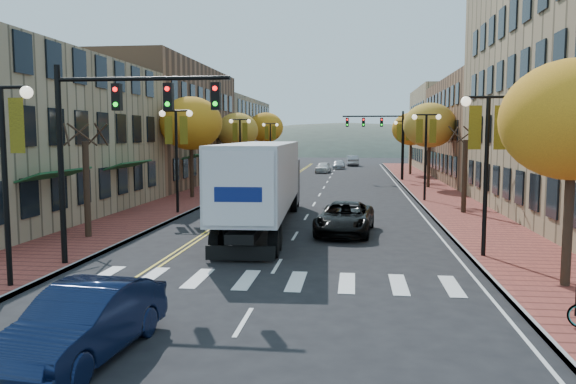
% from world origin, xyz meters
% --- Properties ---
extents(ground, '(200.00, 200.00, 0.00)m').
position_xyz_m(ground, '(0.00, 0.00, 0.00)').
color(ground, black).
rests_on(ground, ground).
extents(sidewalk_left, '(4.00, 85.00, 0.15)m').
position_xyz_m(sidewalk_left, '(-9.00, 32.50, 0.07)').
color(sidewalk_left, brown).
rests_on(sidewalk_left, ground).
extents(sidewalk_right, '(4.00, 85.00, 0.15)m').
position_xyz_m(sidewalk_right, '(9.00, 32.50, 0.07)').
color(sidewalk_right, brown).
rests_on(sidewalk_right, ground).
extents(building_left_mid, '(12.00, 24.00, 11.00)m').
position_xyz_m(building_left_mid, '(-17.00, 36.00, 5.50)').
color(building_left_mid, brown).
rests_on(building_left_mid, ground).
extents(building_left_far, '(12.00, 26.00, 9.50)m').
position_xyz_m(building_left_far, '(-17.00, 61.00, 4.75)').
color(building_left_far, '#9E8966').
rests_on(building_left_far, ground).
extents(building_right_mid, '(15.00, 24.00, 10.00)m').
position_xyz_m(building_right_mid, '(18.50, 42.00, 5.00)').
color(building_right_mid, brown).
rests_on(building_right_mid, ground).
extents(building_right_far, '(15.00, 20.00, 11.00)m').
position_xyz_m(building_right_far, '(18.50, 64.00, 5.50)').
color(building_right_far, '#9E8966').
rests_on(building_right_far, ground).
extents(tree_left_a, '(0.28, 0.28, 4.20)m').
position_xyz_m(tree_left_a, '(-9.00, 8.00, 2.25)').
color(tree_left_a, '#382619').
rests_on(tree_left_a, sidewalk_left).
extents(tree_left_b, '(4.48, 4.48, 7.21)m').
position_xyz_m(tree_left_b, '(-9.00, 24.00, 5.45)').
color(tree_left_b, '#382619').
rests_on(tree_left_b, sidewalk_left).
extents(tree_left_c, '(4.16, 4.16, 6.69)m').
position_xyz_m(tree_left_c, '(-9.00, 40.00, 5.05)').
color(tree_left_c, '#382619').
rests_on(tree_left_c, sidewalk_left).
extents(tree_left_d, '(4.61, 4.61, 7.42)m').
position_xyz_m(tree_left_d, '(-9.00, 58.00, 5.60)').
color(tree_left_d, '#382619').
rests_on(tree_left_d, sidewalk_left).
extents(tree_right_a, '(4.16, 4.16, 6.69)m').
position_xyz_m(tree_right_a, '(9.00, 2.00, 5.05)').
color(tree_right_a, '#382619').
rests_on(tree_right_a, sidewalk_right).
extents(tree_right_b, '(0.28, 0.28, 4.20)m').
position_xyz_m(tree_right_b, '(9.00, 18.00, 2.25)').
color(tree_right_b, '#382619').
rests_on(tree_right_b, sidewalk_right).
extents(tree_right_c, '(4.48, 4.48, 7.21)m').
position_xyz_m(tree_right_c, '(9.00, 34.00, 5.45)').
color(tree_right_c, '#382619').
rests_on(tree_right_c, sidewalk_right).
extents(tree_right_d, '(4.35, 4.35, 7.00)m').
position_xyz_m(tree_right_d, '(9.00, 50.00, 5.29)').
color(tree_right_d, '#382619').
rests_on(tree_right_d, sidewalk_right).
extents(lamp_left_a, '(1.96, 0.36, 6.05)m').
position_xyz_m(lamp_left_a, '(-7.50, 0.00, 4.29)').
color(lamp_left_a, black).
rests_on(lamp_left_a, ground).
extents(lamp_left_b, '(1.96, 0.36, 6.05)m').
position_xyz_m(lamp_left_b, '(-7.50, 16.00, 4.29)').
color(lamp_left_b, black).
rests_on(lamp_left_b, ground).
extents(lamp_left_c, '(1.96, 0.36, 6.05)m').
position_xyz_m(lamp_left_c, '(-7.50, 34.00, 4.29)').
color(lamp_left_c, black).
rests_on(lamp_left_c, ground).
extents(lamp_left_d, '(1.96, 0.36, 6.05)m').
position_xyz_m(lamp_left_d, '(-7.50, 52.00, 4.29)').
color(lamp_left_d, black).
rests_on(lamp_left_d, ground).
extents(lamp_right_a, '(1.96, 0.36, 6.05)m').
position_xyz_m(lamp_right_a, '(7.50, 6.00, 4.29)').
color(lamp_right_a, black).
rests_on(lamp_right_a, ground).
extents(lamp_right_b, '(1.96, 0.36, 6.05)m').
position_xyz_m(lamp_right_b, '(7.50, 24.00, 4.29)').
color(lamp_right_b, black).
rests_on(lamp_right_b, ground).
extents(lamp_right_c, '(1.96, 0.36, 6.05)m').
position_xyz_m(lamp_right_c, '(7.50, 42.00, 4.29)').
color(lamp_right_c, black).
rests_on(lamp_right_c, ground).
extents(traffic_mast_near, '(6.10, 0.35, 7.00)m').
position_xyz_m(traffic_mast_near, '(-5.48, 3.00, 4.92)').
color(traffic_mast_near, black).
rests_on(traffic_mast_near, ground).
extents(traffic_mast_far, '(6.10, 0.34, 7.00)m').
position_xyz_m(traffic_mast_far, '(5.48, 42.00, 4.92)').
color(traffic_mast_far, black).
rests_on(traffic_mast_far, ground).
extents(semi_truck, '(3.53, 17.10, 4.25)m').
position_xyz_m(semi_truck, '(-1.77, 12.24, 2.48)').
color(semi_truck, black).
rests_on(semi_truck, ground).
extents(navy_sedan, '(2.01, 4.77, 1.53)m').
position_xyz_m(navy_sedan, '(-2.82, -4.61, 0.77)').
color(navy_sedan, '#0C1633').
rests_on(navy_sedan, ground).
extents(black_suv, '(2.94, 5.55, 1.49)m').
position_xyz_m(black_suv, '(2.27, 10.90, 0.74)').
color(black_suv, black).
rests_on(black_suv, ground).
extents(car_far_white, '(2.09, 4.12, 1.35)m').
position_xyz_m(car_far_white, '(-1.15, 53.53, 0.67)').
color(car_far_white, white).
rests_on(car_far_white, ground).
extents(car_far_silver, '(1.70, 4.06, 1.17)m').
position_xyz_m(car_far_silver, '(0.50, 61.95, 0.59)').
color(car_far_silver, '#B3B4BB').
rests_on(car_far_silver, ground).
extents(car_far_oncoming, '(2.01, 4.85, 1.56)m').
position_xyz_m(car_far_oncoming, '(2.29, 69.73, 0.78)').
color(car_far_oncoming, '#A6A6AE').
rests_on(car_far_oncoming, ground).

